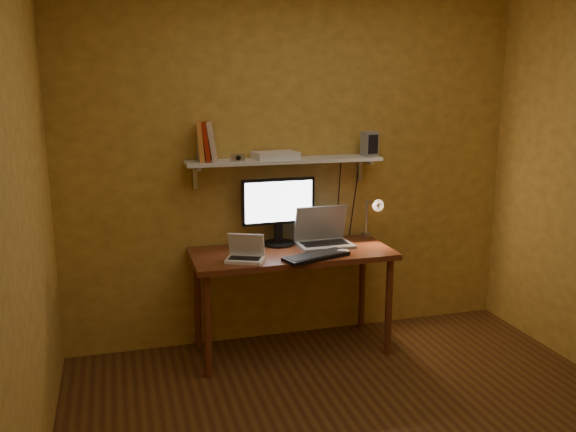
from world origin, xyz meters
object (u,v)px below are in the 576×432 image
object	(u,v)px
netbook	(246,253)
desk	(292,263)
keyboard	(316,256)
desk_lamp	(373,213)
monitor	(278,208)
speaker_left	(205,148)
shelf_camera	(238,158)
mouse	(342,252)
router	(275,155)
wall_shelf	(284,161)
speaker_right	(369,144)
laptop	(323,235)

from	to	relation	value
netbook	desk	bearing A→B (deg)	44.24
netbook	keyboard	bearing A→B (deg)	14.18
desk_lamp	desk	bearing A→B (deg)	-169.19
monitor	speaker_left	bearing A→B (deg)	178.69
desk_lamp	shelf_camera	bearing A→B (deg)	-179.40
netbook	mouse	size ratio (longest dim) A/B	3.08
desk	router	distance (m)	0.77
wall_shelf	speaker_left	xyz separation A→B (m)	(-0.56, -0.01, 0.11)
speaker_left	shelf_camera	world-z (taller)	speaker_left
monitor	shelf_camera	bearing A→B (deg)	-167.83
speaker_right	monitor	bearing A→B (deg)	170.35
desk	wall_shelf	distance (m)	0.72
desk_lamp	shelf_camera	distance (m)	1.10
monitor	keyboard	size ratio (longest dim) A/B	1.16
speaker_right	shelf_camera	distance (m)	0.99
desk	laptop	size ratio (longest dim) A/B	3.59
desk	keyboard	bearing A→B (deg)	-63.52
netbook	laptop	bearing A→B (deg)	45.17
laptop	router	distance (m)	0.67
keyboard	desk_lamp	xyz separation A→B (m)	(0.55, 0.34, 0.20)
shelf_camera	netbook	bearing A→B (deg)	-91.75
desk_lamp	router	bearing A→B (deg)	174.24
speaker_right	router	size ratio (longest dim) A/B	0.58
desk	speaker_left	bearing A→B (deg)	161.44
desk	keyboard	distance (m)	0.26
laptop	netbook	bearing A→B (deg)	-160.22
laptop	mouse	distance (m)	0.28
mouse	keyboard	bearing A→B (deg)	-158.53
shelf_camera	router	world-z (taller)	shelf_camera
desk_lamp	speaker_right	xyz separation A→B (m)	(-0.02, 0.05, 0.50)
desk	shelf_camera	bearing A→B (deg)	161.80
laptop	speaker_left	world-z (taller)	speaker_left
wall_shelf	desk_lamp	size ratio (longest dim) A/B	3.73
keyboard	speaker_left	bearing A→B (deg)	130.63
monitor	desk_lamp	bearing A→B (deg)	-6.77
router	netbook	bearing A→B (deg)	-131.76
netbook	speaker_left	world-z (taller)	speaker_left
shelf_camera	keyboard	bearing A→B (deg)	-35.71
netbook	desk_lamp	bearing A→B (deg)	38.54
wall_shelf	router	bearing A→B (deg)	175.42
monitor	netbook	xyz separation A→B (m)	(-0.31, -0.32, -0.22)
desk	netbook	distance (m)	0.40
desk	keyboard	xyz separation A→B (m)	(0.11, -0.21, 0.10)
netbook	router	distance (m)	0.74
router	keyboard	bearing A→B (deg)	-67.36
desk_lamp	speaker_left	xyz separation A→B (m)	(-1.22, 0.06, 0.51)
mouse	shelf_camera	bearing A→B (deg)	165.86
router	wall_shelf	bearing A→B (deg)	-4.58
monitor	laptop	bearing A→B (deg)	-16.93
desk_lamp	speaker_right	bearing A→B (deg)	110.47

